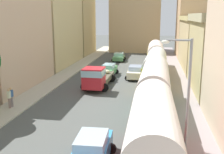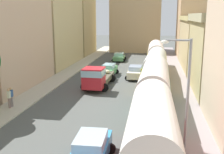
% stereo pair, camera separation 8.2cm
% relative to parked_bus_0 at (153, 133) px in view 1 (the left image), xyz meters
% --- Properties ---
extents(ground_plane, '(154.00, 154.00, 0.00)m').
position_rel_parked_bus_0_xyz_m(ground_plane, '(-4.60, 20.50, -2.18)').
color(ground_plane, '#4C4F4C').
extents(sidewalk_left, '(2.50, 70.00, 0.14)m').
position_rel_parked_bus_0_xyz_m(sidewalk_left, '(-11.85, 20.50, -2.11)').
color(sidewalk_left, '#B4AE99').
rests_on(sidewalk_left, ground).
extents(sidewalk_right, '(2.50, 70.00, 0.14)m').
position_rel_parked_bus_0_xyz_m(sidewalk_right, '(2.65, 20.50, -2.11)').
color(sidewalk_right, gray).
rests_on(sidewalk_right, ground).
extents(building_left_2, '(4.61, 12.51, 10.09)m').
position_rel_parked_bus_0_xyz_m(building_left_2, '(-15.41, 14.83, 2.87)').
color(building_left_2, tan).
rests_on(building_left_2, ground).
extents(building_left_3, '(5.28, 14.04, 11.51)m').
position_rel_parked_bus_0_xyz_m(building_left_3, '(-15.50, 28.70, 3.61)').
color(building_left_3, tan).
rests_on(building_left_3, ground).
extents(building_left_4, '(5.46, 10.19, 13.44)m').
position_rel_parked_bus_0_xyz_m(building_left_4, '(-15.83, 41.55, 4.54)').
color(building_left_4, tan).
rests_on(building_left_4, ground).
extents(building_right_2, '(5.96, 10.40, 7.97)m').
position_rel_parked_bus_0_xyz_m(building_right_2, '(6.61, 16.63, 1.84)').
color(building_right_2, tan).
rests_on(building_right_2, ground).
extents(building_right_3, '(4.87, 14.14, 7.73)m').
position_rel_parked_bus_0_xyz_m(building_right_3, '(6.11, 29.60, 1.72)').
color(building_right_3, tan).
rests_on(building_right_3, ground).
extents(building_right_4, '(5.45, 9.52, 12.00)m').
position_rel_parked_bus_0_xyz_m(building_right_4, '(6.38, 41.72, 3.85)').
color(building_right_4, tan).
rests_on(building_right_4, ground).
extents(distant_church, '(10.63, 7.65, 19.35)m').
position_rel_parked_bus_0_xyz_m(distant_church, '(-4.60, 48.17, 4.47)').
color(distant_church, tan).
rests_on(distant_church, ground).
extents(parked_bus_0, '(3.40, 8.39, 3.97)m').
position_rel_parked_bus_0_xyz_m(parked_bus_0, '(0.00, 0.00, 0.00)').
color(parked_bus_0, red).
rests_on(parked_bus_0, ground).
extents(parked_bus_1, '(3.31, 9.42, 4.10)m').
position_rel_parked_bus_0_xyz_m(parked_bus_1, '(0.00, 9.00, 0.11)').
color(parked_bus_1, '#389768').
rests_on(parked_bus_1, ground).
extents(parked_bus_2, '(3.46, 9.79, 3.92)m').
position_rel_parked_bus_0_xyz_m(parked_bus_2, '(-0.00, 18.00, -0.01)').
color(parked_bus_2, yellow).
rests_on(parked_bus_2, ground).
extents(parked_bus_3, '(3.25, 8.52, 4.07)m').
position_rel_parked_bus_0_xyz_m(parked_bus_3, '(0.00, 27.00, 0.09)').
color(parked_bus_3, yellow).
rests_on(parked_bus_3, ground).
extents(cargo_truck_0, '(3.07, 7.49, 2.54)m').
position_rel_parked_bus_0_xyz_m(cargo_truck_0, '(-6.18, 15.72, -0.89)').
color(cargo_truck_0, red).
rests_on(cargo_truck_0, ground).
extents(car_0, '(2.30, 4.30, 1.53)m').
position_rel_parked_bus_0_xyz_m(car_0, '(-6.04, 22.35, -1.40)').
color(car_0, '#4A9156').
rests_on(car_0, ground).
extents(car_1, '(2.42, 3.83, 1.46)m').
position_rel_parked_bus_0_xyz_m(car_1, '(-6.32, 34.19, -1.44)').
color(car_1, '#559359').
rests_on(car_1, ground).
extents(car_2, '(2.42, 4.35, 1.66)m').
position_rel_parked_bus_0_xyz_m(car_2, '(-3.15, 0.34, -1.35)').
color(car_2, '#348DC8').
rests_on(car_2, ground).
extents(car_3, '(2.41, 4.06, 1.62)m').
position_rel_parked_bus_0_xyz_m(car_3, '(-2.44, 21.16, -1.36)').
color(car_3, beige).
rests_on(car_3, ground).
extents(pedestrian_0, '(0.56, 0.56, 1.83)m').
position_rel_parked_bus_0_xyz_m(pedestrian_0, '(-12.02, 8.17, -1.14)').
color(pedestrian_0, slate).
rests_on(pedestrian_0, ground).
extents(pedestrian_3, '(0.43, 0.43, 1.81)m').
position_rel_parked_bus_0_xyz_m(pedestrian_3, '(-11.98, 7.79, -1.13)').
color(pedestrian_3, '#7B665F').
rests_on(pedestrian_3, ground).
extents(streetlamp_near, '(1.69, 0.28, 6.56)m').
position_rel_parked_bus_0_xyz_m(streetlamp_near, '(1.68, 2.79, 1.73)').
color(streetlamp_near, gray).
rests_on(streetlamp_near, ground).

